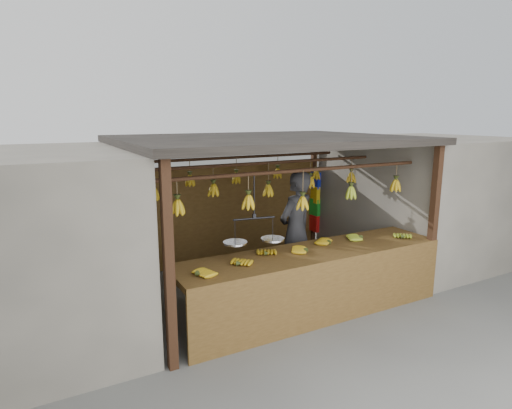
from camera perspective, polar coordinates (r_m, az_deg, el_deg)
ground at (r=7.02m, az=1.18°, el=-10.89°), size 80.00×80.00×0.00m
stall at (r=6.81m, az=-0.11°, el=5.58°), size 4.30×3.30×2.40m
neighbor_right at (r=8.97m, az=21.66°, el=0.95°), size 3.00×3.00×2.30m
counter at (r=5.85m, az=8.22°, el=-8.21°), size 3.91×0.89×0.96m
hanging_bananas at (r=6.57m, az=1.22°, el=2.44°), size 3.63×2.20×0.39m
balance_scale at (r=5.47m, az=-0.25°, el=-4.46°), size 0.80×0.38×0.88m
vendor at (r=6.71m, az=5.34°, el=-3.51°), size 0.80×0.65×1.88m
bag_bundles at (r=8.84m, az=7.85°, el=0.42°), size 0.08×0.26×1.24m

